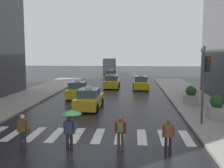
% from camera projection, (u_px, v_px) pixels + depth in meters
% --- Properties ---
extents(ground_plane, '(160.00, 160.00, 0.00)m').
position_uv_depth(ground_plane, '(76.00, 156.00, 12.10)').
color(ground_plane, black).
extents(crosswalk_markings, '(11.30, 2.80, 0.01)m').
position_uv_depth(crosswalk_markings, '(88.00, 135.00, 15.07)').
color(crosswalk_markings, silver).
rests_on(crosswalk_markings, ground).
extents(traffic_light_pole, '(0.44, 0.84, 4.80)m').
position_uv_depth(traffic_light_pole, '(205.00, 74.00, 16.54)').
color(traffic_light_pole, '#47474C').
rests_on(traffic_light_pole, curb_right).
extents(taxi_lead, '(2.04, 4.59, 1.80)m').
position_uv_depth(taxi_lead, '(89.00, 99.00, 22.37)').
color(taxi_lead, gold).
rests_on(taxi_lead, ground).
extents(taxi_second, '(2.06, 4.60, 1.80)m').
position_uv_depth(taxi_second, '(78.00, 90.00, 27.69)').
color(taxi_second, yellow).
rests_on(taxi_second, ground).
extents(taxi_third, '(1.96, 4.55, 1.80)m').
position_uv_depth(taxi_third, '(141.00, 83.00, 34.12)').
color(taxi_third, yellow).
rests_on(taxi_third, ground).
extents(taxi_fourth, '(1.94, 4.54, 1.80)m').
position_uv_depth(taxi_fourth, '(112.00, 82.00, 35.32)').
color(taxi_fourth, gold).
rests_on(taxi_fourth, ground).
extents(taxi_fifth, '(2.03, 4.59, 1.80)m').
position_uv_depth(taxi_fifth, '(112.00, 76.00, 45.33)').
color(taxi_fifth, yellow).
rests_on(taxi_fifth, ground).
extents(box_truck, '(2.31, 7.55, 3.35)m').
position_uv_depth(box_truck, '(110.00, 66.00, 55.68)').
color(box_truck, '#2D2D2D').
rests_on(box_truck, ground).
extents(pedestrian_with_umbrella, '(0.96, 0.96, 1.94)m').
position_uv_depth(pedestrian_with_umbrella, '(71.00, 119.00, 12.66)').
color(pedestrian_with_umbrella, black).
rests_on(pedestrian_with_umbrella, ground).
extents(pedestrian_with_backpack, '(0.55, 0.43, 1.65)m').
position_uv_depth(pedestrian_with_backpack, '(121.00, 130.00, 12.69)').
color(pedestrian_with_backpack, '#473D33').
rests_on(pedestrian_with_backpack, ground).
extents(pedestrian_with_handbag, '(0.60, 0.24, 1.65)m').
position_uv_depth(pedestrian_with_handbag, '(23.00, 129.00, 12.95)').
color(pedestrian_with_handbag, '#333338').
rests_on(pedestrian_with_handbag, ground).
extents(pedestrian_plain_coat, '(0.55, 0.24, 1.65)m').
position_uv_depth(pedestrian_plain_coat, '(168.00, 134.00, 12.16)').
color(pedestrian_plain_coat, black).
rests_on(pedestrian_plain_coat, ground).
extents(planter_near_corner, '(1.10, 1.10, 1.60)m').
position_uv_depth(planter_near_corner, '(216.00, 108.00, 18.30)').
color(planter_near_corner, '#A8A399').
rests_on(planter_near_corner, curb_right).
extents(planter_mid_block, '(1.10, 1.10, 1.60)m').
position_uv_depth(planter_mid_block, '(191.00, 96.00, 23.29)').
color(planter_mid_block, '#A8A399').
rests_on(planter_mid_block, curb_right).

